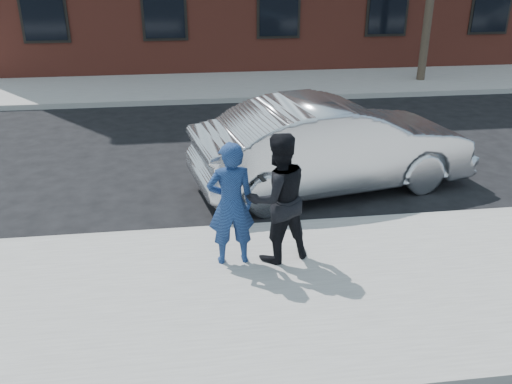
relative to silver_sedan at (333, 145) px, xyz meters
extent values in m
plane|color=black|center=(0.59, -3.14, -0.83)|extent=(100.00, 100.00, 0.00)
cube|color=gray|center=(0.59, -3.39, -0.75)|extent=(50.00, 3.50, 0.15)
cube|color=#999691|center=(0.59, -1.59, -0.75)|extent=(50.00, 0.10, 0.15)
cube|color=gray|center=(0.59, 8.11, -0.75)|extent=(50.00, 3.50, 0.15)
cube|color=#999691|center=(0.59, 6.31, -0.75)|extent=(50.00, 0.10, 0.15)
cube|color=black|center=(-6.91, 9.80, 1.37)|extent=(1.30, 0.06, 1.70)
cube|color=black|center=(4.49, 9.80, 1.37)|extent=(1.30, 0.06, 1.70)
cylinder|color=#33281E|center=(5.09, 7.86, 1.42)|extent=(0.26, 0.26, 4.20)
imported|color=#B7BABF|center=(0.00, 0.00, 0.00)|extent=(5.26, 2.66, 1.66)
imported|color=navy|center=(-2.07, -2.60, 0.17)|extent=(0.64, 0.44, 1.70)
cube|color=black|center=(-2.13, -2.38, 0.53)|extent=(0.08, 0.13, 0.08)
imported|color=black|center=(-1.45, -2.58, 0.22)|extent=(1.03, 0.90, 1.79)
cube|color=black|center=(-1.64, -2.45, 0.46)|extent=(0.12, 0.15, 0.06)
camera|label=1|loc=(-2.59, -8.94, 3.19)|focal=38.00mm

